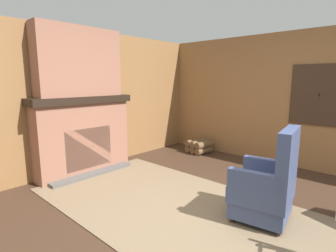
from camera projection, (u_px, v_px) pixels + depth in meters
ground_plane at (210, 227)px, 2.75m from camera, size 14.00×14.00×0.00m
wood_panel_wall_left at (75, 101)px, 4.32m from camera, size 0.06×5.88×2.35m
wood_panel_wall_back at (299, 100)px, 4.49m from camera, size 5.88×0.09×2.35m
fireplace_hearth at (84, 136)px, 4.28m from camera, size 0.55×1.65×1.27m
chimney_breast at (79, 62)px, 4.08m from camera, size 0.30×1.36×1.06m
area_rug at (186, 211)px, 3.07m from camera, size 4.02×1.98×0.01m
armchair at (267, 188)px, 2.82m from camera, size 0.68×0.70×1.04m
firewood_stack at (199, 146)px, 5.57m from camera, size 0.49×0.48×0.27m
oil_lamp_vase at (67, 91)px, 4.03m from camera, size 0.10×0.10×0.26m
storage_case at (104, 90)px, 4.52m from camera, size 0.16×0.24×0.16m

